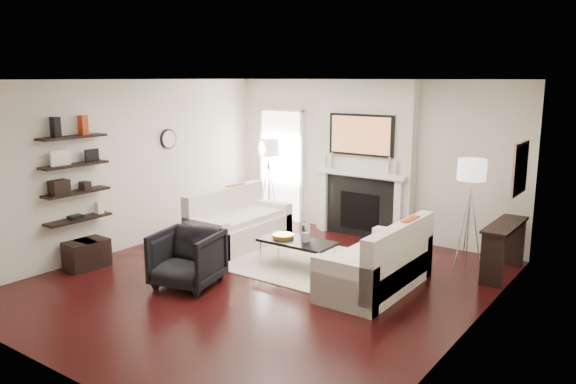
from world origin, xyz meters
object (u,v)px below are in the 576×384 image
Objects in this scene: loveseat_right_base at (375,274)px; lamp_right_shade at (472,170)px; armchair at (187,256)px; lamp_left_shade at (269,148)px; loveseat_left_base at (240,233)px; ottoman_near at (92,252)px; coffee_table at (297,242)px.

loveseat_right_base is 4.50× the size of lamp_right_shade.
lamp_left_shade is (-1.12, 3.23, 1.04)m from armchair.
loveseat_left_base is 2.19× the size of armchair.
loveseat_right_base reaches higher than ottoman_near.
lamp_left_shade is 1.00× the size of lamp_right_shade.
lamp_left_shade reaches higher than loveseat_left_base.
lamp_right_shade is at bearing 34.63° from ottoman_near.
armchair is 2.05× the size of lamp_right_shade.
coffee_table is at bearing -143.54° from lamp_right_shade.
coffee_table is at bearing 33.13° from ottoman_near.
coffee_table is 2.75× the size of lamp_left_shade.
ottoman_near is at bearing 173.83° from armchair.
lamp_right_shade reaches higher than loveseat_left_base.
lamp_right_shade reaches higher than ottoman_near.
loveseat_right_base is 1.64× the size of coffee_table.
coffee_table is at bearing -43.64° from lamp_left_shade.
ottoman_near is (-4.52, -3.12, -1.25)m from lamp_right_shade.
loveseat_left_base is 3.78m from lamp_right_shade.
ottoman_near is at bearing -146.87° from coffee_table.
coffee_table is (1.42, -0.39, 0.19)m from loveseat_left_base.
ottoman_near is (-2.53, -1.65, -0.20)m from coffee_table.
coffee_table is at bearing 176.63° from loveseat_right_base.
coffee_table reaches higher than ottoman_near.
coffee_table is at bearing 46.54° from armchair.
lamp_right_shade is (2.78, 2.88, 1.04)m from armchair.
coffee_table is at bearing -15.50° from loveseat_left_base.
lamp_right_shade is 1.00× the size of ottoman_near.
lamp_left_shade is 1.00× the size of ottoman_near.
lamp_left_shade reaches higher than loveseat_right_base.
loveseat_left_base is 2.75m from loveseat_right_base.
armchair is (-2.09, -1.33, 0.20)m from loveseat_right_base.
loveseat_right_base is at bearing -3.37° from coffee_table.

